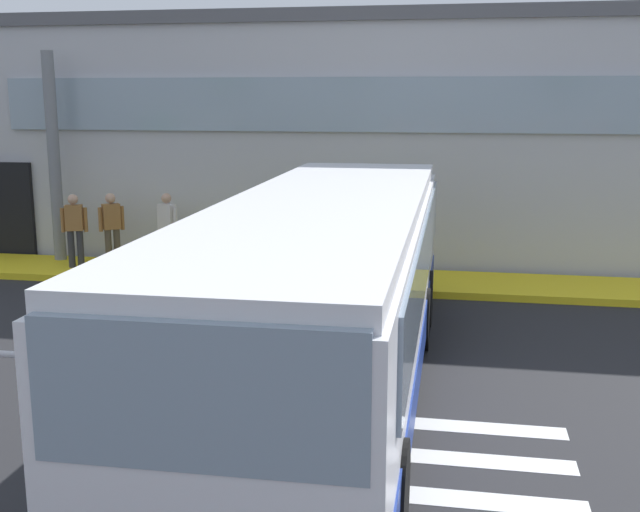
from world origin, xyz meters
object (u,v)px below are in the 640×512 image
Objects in this scene: passenger_near_column at (75,227)px; passenger_at_curb_edge at (167,226)px; bus_main_foreground at (325,299)px; passenger_by_doorway at (112,226)px; entry_support_column at (54,158)px.

passenger_near_column is 2.08m from passenger_at_curb_edge.
passenger_at_curb_edge is (-4.86, 6.82, -0.25)m from bus_main_foreground.
passenger_at_curb_edge is (1.26, 0.22, 0.00)m from passenger_by_doorway.
entry_support_column is 2.90× the size of passenger_at_curb_edge.
passenger_by_doorway is 1.00× the size of passenger_at_curb_edge.
bus_main_foreground is 6.70× the size of passenger_at_curb_edge.
entry_support_column is 2.20m from passenger_by_doorway.
passenger_near_column is 1.00× the size of passenger_at_curb_edge.
entry_support_column reaches higher than passenger_by_doorway.
passenger_near_column is 1.00× the size of passenger_by_doorway.
bus_main_foreground is at bearing -47.19° from passenger_by_doorway.
bus_main_foreground is 9.30m from passenger_near_column.
entry_support_column is 10.47m from bus_main_foreground.
passenger_by_doorway is at bearing -170.08° from passenger_at_curb_edge.
bus_main_foreground reaches higher than passenger_at_curb_edge.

